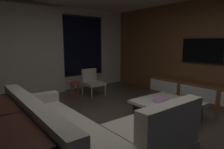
% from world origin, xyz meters
% --- Properties ---
extents(floor, '(9.20, 9.20, 0.00)m').
position_xyz_m(floor, '(0.00, 0.00, 0.00)').
color(floor, '#473D33').
extents(back_wall_with_window, '(6.60, 0.30, 2.70)m').
position_xyz_m(back_wall_with_window, '(-0.06, 3.62, 1.34)').
color(back_wall_with_window, beige).
rests_on(back_wall_with_window, floor).
extents(media_wall, '(0.12, 7.80, 2.70)m').
position_xyz_m(media_wall, '(3.06, 0.00, 1.35)').
color(media_wall, brown).
rests_on(media_wall, floor).
extents(sectional_couch, '(1.98, 2.50, 0.82)m').
position_xyz_m(sectional_couch, '(-0.82, -0.06, 0.29)').
color(sectional_couch, '#A49C8C').
rests_on(sectional_couch, floor).
extents(coffee_table, '(1.16, 1.16, 0.36)m').
position_xyz_m(coffee_table, '(1.20, 0.00, 0.19)').
color(coffee_table, '#3A1C14').
rests_on(coffee_table, floor).
extents(book_stack_on_coffee_table, '(0.29, 0.19, 0.06)m').
position_xyz_m(book_stack_on_coffee_table, '(1.04, 0.07, 0.39)').
color(book_stack_on_coffee_table, '#B1B9AC').
rests_on(book_stack_on_coffee_table, coffee_table).
extents(accent_chair_near_window, '(0.56, 0.58, 0.78)m').
position_xyz_m(accent_chair_near_window, '(0.97, 2.54, 0.43)').
color(accent_chair_near_window, '#B2ADA0').
rests_on(accent_chair_near_window, floor).
extents(side_stool, '(0.32, 0.32, 0.46)m').
position_xyz_m(side_stool, '(0.40, 2.56, 0.37)').
color(side_stool, red).
rests_on(side_stool, floor).
extents(media_console, '(0.46, 3.10, 0.52)m').
position_xyz_m(media_console, '(2.77, 0.05, 0.25)').
color(media_console, brown).
rests_on(media_console, floor).
extents(mounted_tv, '(0.05, 1.12, 0.65)m').
position_xyz_m(mounted_tv, '(2.95, 0.25, 1.35)').
color(mounted_tv, black).
extents(console_table_behind_couch, '(0.40, 2.10, 0.74)m').
position_xyz_m(console_table_behind_couch, '(-1.74, 0.07, 0.42)').
color(console_table_behind_couch, '#3A1C14').
rests_on(console_table_behind_couch, floor).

